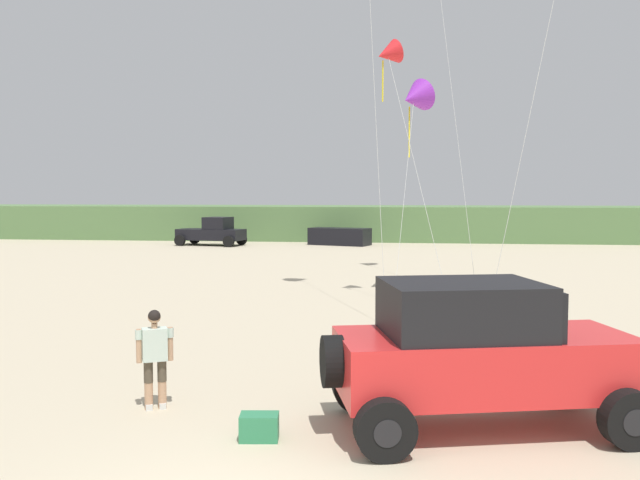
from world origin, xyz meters
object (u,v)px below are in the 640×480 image
(person_watching, at_px, (155,353))
(kite_black_sled, at_px, (414,98))
(distant_sedan, at_px, (340,237))
(jeep, at_px, (480,351))
(cooler_box, at_px, (259,427))
(distant_pickup, at_px, (213,232))
(kite_orange_streamer, at_px, (388,54))

(person_watching, distance_m, kite_black_sled, 14.69)
(kite_black_sled, bearing_deg, distant_sedan, 101.59)
(jeep, relative_size, cooler_box, 8.96)
(cooler_box, bearing_deg, distant_pickup, 100.29)
(distant_pickup, xyz_separation_m, kite_black_sled, (13.56, -22.07, 5.90))
(person_watching, xyz_separation_m, kite_orange_streamer, (3.49, 11.73, 7.17))
(distant_sedan, height_order, kite_orange_streamer, kite_orange_streamer)
(distant_pickup, xyz_separation_m, kite_orange_streamer, (12.69, -23.07, 7.17))
(jeep, distance_m, person_watching, 5.25)
(cooler_box, xyz_separation_m, distant_sedan, (-2.48, 37.41, 0.41))
(cooler_box, height_order, kite_black_sled, kite_black_sled)
(distant_sedan, distance_m, kite_black_sled, 24.80)
(distant_pickup, distance_m, distant_sedan, 8.86)
(distant_sedan, height_order, kite_black_sled, kite_black_sled)
(person_watching, xyz_separation_m, kite_black_sled, (4.36, 12.72, 5.90))
(person_watching, bearing_deg, jeep, -3.16)
(kite_orange_streamer, bearing_deg, jeep, -81.71)
(person_watching, height_order, distant_sedan, person_watching)
(distant_pickup, bearing_deg, jeep, -67.63)
(person_watching, distance_m, distant_pickup, 35.99)
(distant_sedan, xyz_separation_m, kite_black_sled, (4.82, -23.51, 6.24))
(jeep, height_order, kite_orange_streamer, kite_orange_streamer)
(person_watching, relative_size, kite_black_sled, 0.22)
(jeep, bearing_deg, kite_black_sled, 93.86)
(jeep, bearing_deg, person_watching, 176.84)
(kite_black_sled, bearing_deg, jeep, -86.14)
(distant_sedan, relative_size, kite_black_sled, 0.55)
(kite_orange_streamer, bearing_deg, kite_black_sled, 48.79)
(distant_pickup, bearing_deg, kite_orange_streamer, -61.19)
(person_watching, bearing_deg, kite_black_sled, 71.08)
(jeep, height_order, cooler_box, jeep)
(distant_sedan, bearing_deg, jeep, -62.34)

